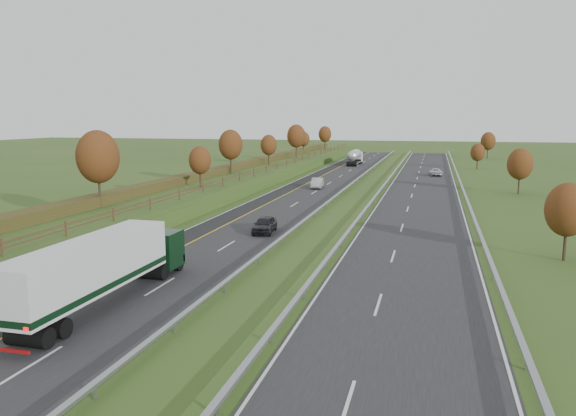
# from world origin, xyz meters

# --- Properties ---
(ground) EXTENTS (400.00, 400.00, 0.00)m
(ground) POSITION_xyz_m (8.00, 55.00, 0.00)
(ground) COLOR #314D1B
(ground) RESTS_ON ground
(near_carriageway) EXTENTS (10.50, 200.00, 0.04)m
(near_carriageway) POSITION_xyz_m (0.00, 60.00, 0.02)
(near_carriageway) COLOR black
(near_carriageway) RESTS_ON ground
(far_carriageway) EXTENTS (10.50, 200.00, 0.04)m
(far_carriageway) POSITION_xyz_m (16.50, 60.00, 0.02)
(far_carriageway) COLOR black
(far_carriageway) RESTS_ON ground
(hard_shoulder) EXTENTS (3.00, 200.00, 0.04)m
(hard_shoulder) POSITION_xyz_m (-3.75, 60.00, 0.02)
(hard_shoulder) COLOR black
(hard_shoulder) RESTS_ON ground
(lane_markings) EXTENTS (26.75, 200.00, 0.01)m
(lane_markings) POSITION_xyz_m (6.40, 59.88, 0.05)
(lane_markings) COLOR silver
(lane_markings) RESTS_ON near_carriageway
(embankment_left) EXTENTS (12.00, 200.00, 2.00)m
(embankment_left) POSITION_xyz_m (-13.00, 60.00, 1.00)
(embankment_left) COLOR #314D1B
(embankment_left) RESTS_ON ground
(hedge_left) EXTENTS (2.20, 180.00, 1.10)m
(hedge_left) POSITION_xyz_m (-15.00, 60.00, 2.55)
(hedge_left) COLOR #373817
(hedge_left) RESTS_ON embankment_left
(fence_left) EXTENTS (0.12, 189.06, 1.20)m
(fence_left) POSITION_xyz_m (-8.50, 59.59, 2.73)
(fence_left) COLOR #422B19
(fence_left) RESTS_ON embankment_left
(median_barrier_near) EXTENTS (0.32, 200.00, 0.71)m
(median_barrier_near) POSITION_xyz_m (5.70, 60.00, 0.61)
(median_barrier_near) COLOR gray
(median_barrier_near) RESTS_ON ground
(median_barrier_far) EXTENTS (0.32, 200.00, 0.71)m
(median_barrier_far) POSITION_xyz_m (10.80, 60.00, 0.61)
(median_barrier_far) COLOR gray
(median_barrier_far) RESTS_ON ground
(outer_barrier_far) EXTENTS (0.32, 200.00, 0.71)m
(outer_barrier_far) POSITION_xyz_m (22.30, 60.00, 0.62)
(outer_barrier_far) COLOR gray
(outer_barrier_far) RESTS_ON ground
(trees_left) EXTENTS (6.64, 164.30, 7.66)m
(trees_left) POSITION_xyz_m (-12.64, 56.63, 6.37)
(trees_left) COLOR #2D2116
(trees_left) RESTS_ON embankment_left
(trees_far) EXTENTS (8.45, 118.60, 7.12)m
(trees_far) POSITION_xyz_m (29.80, 89.21, 4.25)
(trees_far) COLOR #2D2116
(trees_far) RESTS_ON ground
(box_lorry) EXTENTS (2.58, 16.28, 4.06)m
(box_lorry) POSITION_xyz_m (-0.20, 6.85, 2.33)
(box_lorry) COLOR black
(box_lorry) RESTS_ON near_carriageway
(road_tanker) EXTENTS (2.40, 11.22, 3.46)m
(road_tanker) POSITION_xyz_m (0.10, 110.17, 1.86)
(road_tanker) COLOR silver
(road_tanker) RESTS_ON near_carriageway
(car_dark_near) EXTENTS (2.17, 4.65, 1.54)m
(car_dark_near) POSITION_xyz_m (2.75, 29.26, 0.81)
(car_dark_near) COLOR black
(car_dark_near) RESTS_ON near_carriageway
(car_silver_mid) EXTENTS (2.09, 4.89, 1.57)m
(car_silver_mid) POSITION_xyz_m (0.60, 64.33, 0.82)
(car_silver_mid) COLOR #A7A6AB
(car_silver_mid) RESTS_ON near_carriageway
(car_small_far) EXTENTS (2.15, 4.57, 1.29)m
(car_small_far) POSITION_xyz_m (-1.60, 127.58, 0.68)
(car_small_far) COLOR #142240
(car_small_far) RESTS_ON near_carriageway
(car_oncoming) EXTENTS (2.49, 4.99, 1.36)m
(car_oncoming) POSITION_xyz_m (18.47, 88.81, 0.72)
(car_oncoming) COLOR silver
(car_oncoming) RESTS_ON far_carriageway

